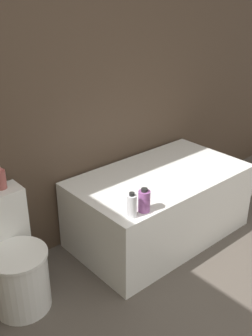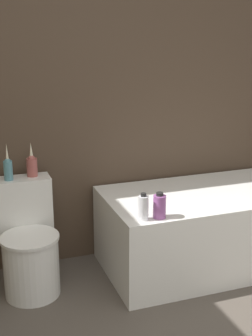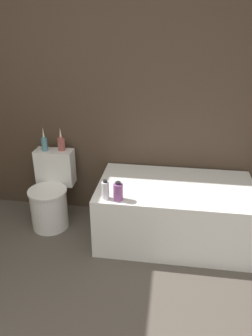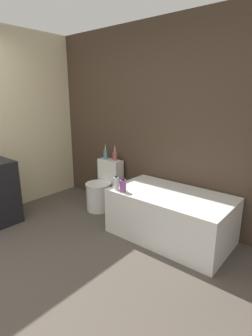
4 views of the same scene
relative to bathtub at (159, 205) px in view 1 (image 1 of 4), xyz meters
The scene contains 6 objects.
wall_back_tiled 1.39m from the bathtub, 151.66° to the left, with size 6.40×0.06×2.60m.
bathtub is the anchor object (origin of this frame).
toilet 1.24m from the bathtub, behind, with size 0.38×0.55×0.73m.
vase_silver 1.30m from the bathtub, 165.65° to the left, with size 0.07×0.07×0.24m.
shampoo_bottle_tall 0.75m from the bathtub, 151.43° to the right, with size 0.06×0.06×0.17m.
shampoo_bottle_short 0.67m from the bathtub, 146.27° to the right, with size 0.08×0.08×0.16m.
Camera 1 is at (-1.17, -0.03, 1.91)m, focal length 42.00 mm.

